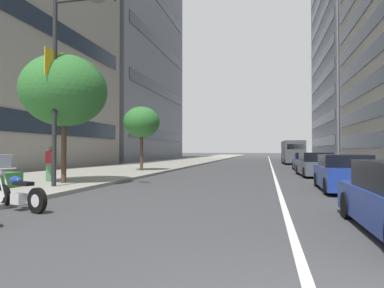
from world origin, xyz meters
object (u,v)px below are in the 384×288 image
(car_following_behind, at_px, (344,174))
(car_mid_block_traffic, at_px, (315,165))
(motorcycle_mid_row, at_px, (18,194))
(street_tree_far_plaza, at_px, (142,122))
(street_lamp_with_banners, at_px, (62,71))
(street_tree_by_lamp_post, at_px, (64,91))
(car_approaching_light, at_px, (305,162))
(delivery_van_ahead, at_px, (293,152))
(pedestrian_on_plaza, at_px, (51,164))

(car_following_behind, height_order, car_mid_block_traffic, car_mid_block_traffic)
(car_following_behind, relative_size, car_mid_block_traffic, 0.91)
(motorcycle_mid_row, distance_m, car_mid_block_traffic, 16.86)
(car_following_behind, bearing_deg, street_tree_far_plaza, 55.17)
(street_lamp_with_banners, xyz_separation_m, street_tree_by_lamp_post, (1.32, 0.77, -0.52))
(car_approaching_light, bearing_deg, motorcycle_mid_row, 156.13)
(delivery_van_ahead, bearing_deg, pedestrian_on_plaza, 152.32)
(street_tree_by_lamp_post, relative_size, street_tree_far_plaza, 1.24)
(car_following_behind, relative_size, street_tree_by_lamp_post, 0.75)
(car_mid_block_traffic, bearing_deg, street_tree_far_plaza, 82.68)
(motorcycle_mid_row, bearing_deg, car_mid_block_traffic, -105.49)
(motorcycle_mid_row, height_order, street_tree_by_lamp_post, street_tree_by_lamp_post)
(car_approaching_light, xyz_separation_m, street_tree_far_plaza, (-5.53, 11.81, 2.96))
(motorcycle_mid_row, bearing_deg, car_following_behind, -127.39)
(car_mid_block_traffic, relative_size, street_tree_far_plaza, 1.01)
(motorcycle_mid_row, xyz_separation_m, car_following_behind, (6.43, -9.40, 0.23))
(car_mid_block_traffic, relative_size, delivery_van_ahead, 0.78)
(delivery_van_ahead, bearing_deg, street_tree_far_plaza, 144.06)
(motorcycle_mid_row, relative_size, delivery_van_ahead, 0.36)
(street_tree_by_lamp_post, bearing_deg, car_following_behind, -85.72)
(motorcycle_mid_row, distance_m, street_tree_far_plaza, 15.51)
(car_approaching_light, height_order, street_lamp_with_banners, street_lamp_with_banners)
(car_approaching_light, height_order, delivery_van_ahead, delivery_van_ahead)
(delivery_van_ahead, height_order, street_lamp_with_banners, street_lamp_with_banners)
(delivery_van_ahead, height_order, pedestrian_on_plaza, delivery_van_ahead)
(motorcycle_mid_row, height_order, car_mid_block_traffic, motorcycle_mid_row)
(street_tree_far_plaza, bearing_deg, street_lamp_with_banners, -175.85)
(car_mid_block_traffic, xyz_separation_m, delivery_van_ahead, (18.32, -0.03, 0.75))
(motorcycle_mid_row, relative_size, car_approaching_light, 0.48)
(delivery_van_ahead, relative_size, street_lamp_with_banners, 0.79)
(car_mid_block_traffic, xyz_separation_m, street_tree_far_plaza, (0.97, 11.71, 2.95))
(motorcycle_mid_row, bearing_deg, delivery_van_ahead, -87.96)
(motorcycle_mid_row, xyz_separation_m, street_tree_far_plaza, (15.00, 2.36, 3.18))
(street_lamp_with_banners, bearing_deg, street_tree_by_lamp_post, 30.29)
(motorcycle_mid_row, bearing_deg, pedestrian_on_plaza, -42.69)
(pedestrian_on_plaza, bearing_deg, street_tree_by_lamp_post, 74.21)
(motorcycle_mid_row, distance_m, car_following_behind, 11.39)
(delivery_van_ahead, xyz_separation_m, street_lamp_with_banners, (-28.11, 10.96, 3.35))
(car_approaching_light, distance_m, delivery_van_ahead, 11.85)
(delivery_van_ahead, relative_size, pedestrian_on_plaza, 3.68)
(car_approaching_light, xyz_separation_m, delivery_van_ahead, (11.82, 0.07, 0.76))
(street_lamp_with_banners, bearing_deg, car_approaching_light, -34.10)
(delivery_van_ahead, distance_m, street_tree_far_plaza, 21.06)
(pedestrian_on_plaza, bearing_deg, motorcycle_mid_row, 38.58)
(pedestrian_on_plaza, bearing_deg, street_lamp_with_banners, 54.20)
(car_mid_block_traffic, height_order, delivery_van_ahead, delivery_van_ahead)
(car_approaching_light, bearing_deg, pedestrian_on_plaza, 139.39)
(street_tree_far_plaza, bearing_deg, car_following_behind, -126.07)
(car_mid_block_traffic, bearing_deg, car_approaching_light, -3.45)
(street_tree_by_lamp_post, relative_size, pedestrian_on_plaza, 3.52)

